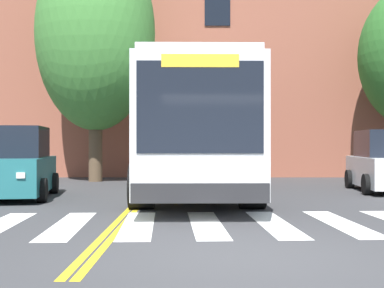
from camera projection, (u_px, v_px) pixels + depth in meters
The scene contains 8 objects.
ground_plane at pixel (244, 257), 6.85m from camera, with size 120.00×120.00×0.00m, color #38383A.
crosswalk at pixel (207, 224), 9.61m from camera, with size 12.99×3.97×0.01m.
lane_line_yellow_inner at pixel (161, 176), 23.61m from camera, with size 0.12×36.00×0.01m, color gold.
lane_line_yellow_outer at pixel (165, 176), 23.61m from camera, with size 0.12×36.00×0.01m, color gold.
city_bus at pixel (195, 132), 15.50m from camera, with size 3.17×11.62×3.35m.
car_teal_near_lane at pixel (15, 165), 14.28m from camera, with size 2.42×4.09×1.91m.
street_tree_curbside_small at pixel (96, 34), 20.54m from camera, with size 6.34×6.40×9.44m.
building_facade at pixel (215, 84), 26.88m from camera, with size 42.03×7.98×8.92m.
Camera 1 is at (-0.65, -6.85, 1.45)m, focal length 50.00 mm.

